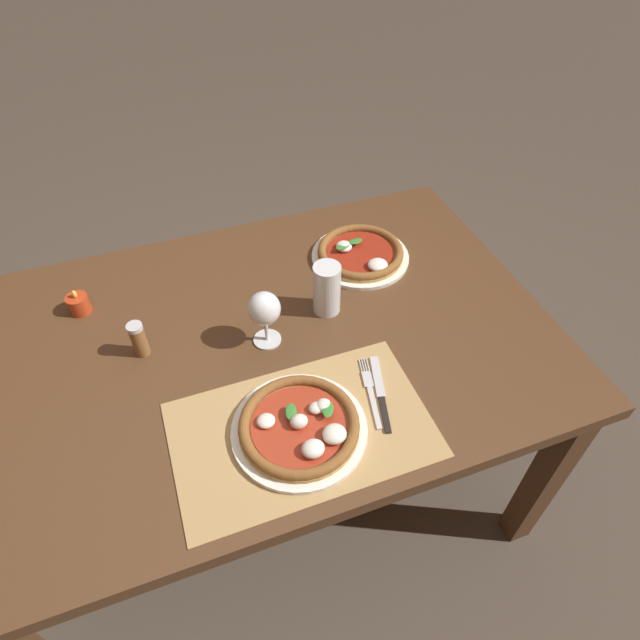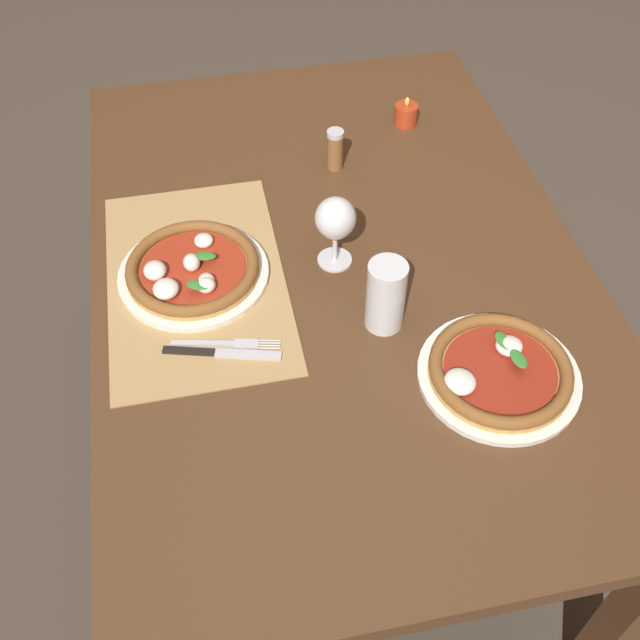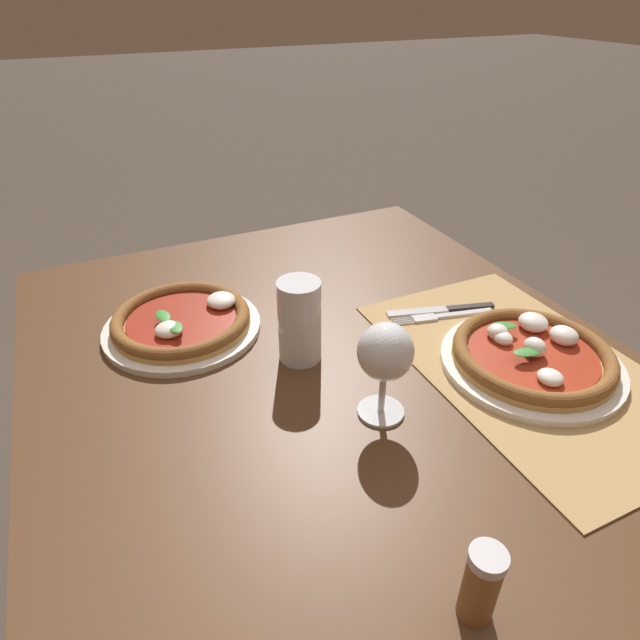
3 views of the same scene
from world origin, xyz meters
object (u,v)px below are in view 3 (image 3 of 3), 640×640
object	(u,v)px
pizza_near	(533,356)
pepper_shaker	(481,584)
wine_glass	(385,356)
fork	(442,316)
pint_glass	(300,323)
pizza_far	(182,321)
knife	(441,310)

from	to	relation	value
pizza_near	pepper_shaker	bearing A→B (deg)	129.76
pizza_near	pepper_shaker	world-z (taller)	pepper_shaker
wine_glass	fork	world-z (taller)	wine_glass
pepper_shaker	pint_glass	bearing A→B (deg)	-1.40
pizza_far	wine_glass	size ratio (longest dim) A/B	1.84
pizza_far	knife	size ratio (longest dim) A/B	1.35
fork	wine_glass	bearing A→B (deg)	126.53
pint_glass	pepper_shaker	distance (m)	0.48
pizza_far	wine_glass	distance (m)	0.42
pizza_near	fork	size ratio (longest dim) A/B	1.49
pizza_near	pint_glass	size ratio (longest dim) A/B	2.04
pizza_near	pizza_far	world-z (taller)	pizza_near
wine_glass	knife	world-z (taller)	wine_glass
fork	knife	world-z (taller)	knife
pizza_near	pizza_far	distance (m)	0.61
pizza_near	pepper_shaker	distance (m)	0.45
knife	pepper_shaker	xyz separation A→B (m)	(-0.50, 0.32, 0.04)
pint_glass	knife	bearing A→B (deg)	-86.52
pizza_near	knife	xyz separation A→B (m)	(0.21, 0.03, -0.02)
fork	knife	distance (m)	0.02
pint_glass	knife	size ratio (longest dim) A/B	0.68
pizza_far	wine_glass	world-z (taller)	wine_glass
pizza_near	pizza_far	xyz separation A→B (m)	(0.35, 0.50, -0.00)
pizza_near	fork	world-z (taller)	pizza_near
knife	pint_glass	bearing A→B (deg)	93.48
pint_glass	knife	xyz separation A→B (m)	(0.02, -0.30, -0.06)
wine_glass	pepper_shaker	xyz separation A→B (m)	(-0.30, 0.07, -0.06)
pizza_near	wine_glass	size ratio (longest dim) A/B	1.91
pizza_far	wine_glass	xyz separation A→B (m)	(-0.35, -0.22, 0.09)
fork	pepper_shaker	distance (m)	0.57
pint_glass	fork	xyz separation A→B (m)	(-0.00, -0.29, -0.06)
wine_glass	fork	bearing A→B (deg)	-53.47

